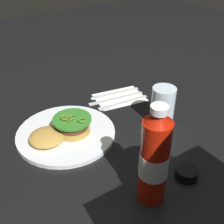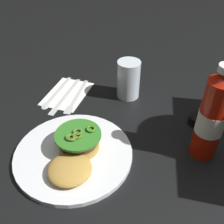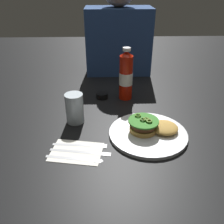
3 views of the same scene
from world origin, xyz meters
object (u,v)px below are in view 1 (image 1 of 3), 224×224
(water_glass, at_px, (163,106))
(napkin, at_px, (120,97))
(dinner_plate, at_px, (66,133))
(ketchup_bottle, at_px, (154,160))
(burger_sandwich, at_px, (63,129))
(fork_utensil, at_px, (119,103))
(condiment_cup, at_px, (187,173))
(spoon_utensil, at_px, (108,94))
(butter_knife, at_px, (113,98))

(water_glass, xyz_separation_m, napkin, (0.02, -0.20, -0.06))
(dinner_plate, bearing_deg, napkin, -160.48)
(ketchup_bottle, bearing_deg, burger_sandwich, -76.94)
(dinner_plate, bearing_deg, burger_sandwich, 41.29)
(ketchup_bottle, distance_m, water_glass, 0.31)
(burger_sandwich, relative_size, ketchup_bottle, 0.76)
(burger_sandwich, distance_m, ketchup_bottle, 0.32)
(napkin, relative_size, fork_utensil, 0.89)
(condiment_cup, bearing_deg, fork_utensil, -99.16)
(spoon_utensil, bearing_deg, ketchup_bottle, 68.56)
(dinner_plate, distance_m, butter_knife, 0.25)
(dinner_plate, xyz_separation_m, burger_sandwich, (0.01, 0.01, 0.03))
(ketchup_bottle, relative_size, napkin, 1.43)
(ketchup_bottle, height_order, napkin, ketchup_bottle)
(dinner_plate, distance_m, condiment_cup, 0.36)
(butter_knife, xyz_separation_m, fork_utensil, (-0.00, 0.04, 0.00))
(ketchup_bottle, bearing_deg, butter_knife, -112.75)
(ketchup_bottle, relative_size, condiment_cup, 4.37)
(condiment_cup, xyz_separation_m, butter_knife, (-0.06, -0.41, -0.01))
(ketchup_bottle, height_order, water_glass, ketchup_bottle)
(condiment_cup, height_order, butter_knife, condiment_cup)
(fork_utensil, bearing_deg, dinner_plate, 13.88)
(water_glass, height_order, condiment_cup, water_glass)
(dinner_plate, relative_size, fork_utensil, 1.50)
(ketchup_bottle, relative_size, water_glass, 2.02)
(ketchup_bottle, distance_m, condiment_cup, 0.15)
(napkin, relative_size, butter_knife, 0.82)
(dinner_plate, height_order, burger_sandwich, burger_sandwich)
(dinner_plate, xyz_separation_m, water_glass, (-0.28, 0.11, 0.05))
(condiment_cup, relative_size, fork_utensil, 0.29)
(water_glass, xyz_separation_m, condiment_cup, (0.11, 0.21, -0.05))
(dinner_plate, xyz_separation_m, fork_utensil, (-0.23, -0.06, -0.00))
(butter_knife, bearing_deg, napkin, 170.92)
(spoon_utensil, xyz_separation_m, butter_knife, (0.00, 0.04, 0.00))
(butter_knife, bearing_deg, burger_sandwich, 23.50)
(dinner_plate, xyz_separation_m, ketchup_bottle, (-0.06, 0.31, 0.11))
(burger_sandwich, bearing_deg, ketchup_bottle, 103.06)
(butter_knife, bearing_deg, fork_utensil, 91.24)
(spoon_utensil, bearing_deg, dinner_plate, 29.33)
(water_glass, distance_m, condiment_cup, 0.24)
(dinner_plate, xyz_separation_m, butter_knife, (-0.23, -0.10, -0.00))
(ketchup_bottle, bearing_deg, condiment_cup, 178.60)
(burger_sandwich, xyz_separation_m, spoon_utensil, (-0.25, -0.14, -0.03))
(fork_utensil, bearing_deg, napkin, -126.74)
(condiment_cup, distance_m, butter_knife, 0.42)
(dinner_plate, height_order, napkin, dinner_plate)
(water_glass, distance_m, napkin, 0.21)
(water_glass, height_order, spoon_utensil, water_glass)
(dinner_plate, bearing_deg, water_glass, 159.17)
(napkin, bearing_deg, spoon_utensil, -60.68)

